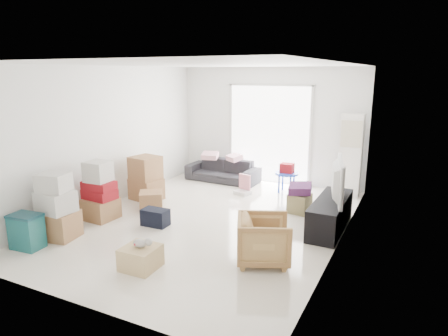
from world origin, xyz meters
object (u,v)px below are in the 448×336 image
kids_table (287,172)px  sofa (223,167)px  ac_tower (351,155)px  wood_crate (141,258)px  ottoman (299,203)px  armchair (264,237)px  storage_bins (27,231)px  television (331,195)px  tv_console (330,214)px

kids_table → sofa: bearing=172.4°
ac_tower → wood_crate: size_ratio=3.82×
sofa → ottoman: sofa is taller
kids_table → armchair: bearing=-77.5°
sofa → storage_bins: (-0.91, -4.73, -0.08)m
television → kids_table: bearing=24.2°
ottoman → storage_bins: bearing=-133.9°
kids_table → ottoman: bearing=-61.7°
tv_console → television: (0.00, 0.00, 0.34)m
television → storage_bins: bearing=112.4°
tv_console → kids_table: bearing=127.2°
ottoman → kids_table: bearing=118.3°
tv_console → sofa: size_ratio=0.88×
kids_table → wood_crate: kids_table is taller
ac_tower → kids_table: 1.38m
ottoman → kids_table: kids_table is taller
ottoman → kids_table: 1.35m
armchair → storage_bins: (-3.33, -1.15, -0.10)m
storage_bins → wood_crate: bearing=7.3°
ac_tower → tv_console: ac_tower is taller
sofa → ottoman: bearing=-29.2°
wood_crate → ac_tower: bearing=67.3°
sofa → kids_table: bearing=-5.8°
armchair → wood_crate: armchair is taller
television → ottoman: size_ratio=3.22×
television → ottoman: (-0.68, 0.56, -0.42)m
armchair → kids_table: (-0.74, 3.35, 0.10)m
television → storage_bins: (-3.90, -2.78, -0.33)m
tv_console → kids_table: size_ratio=2.42×
sofa → storage_bins: size_ratio=3.32×
tv_console → armchair: (-0.57, -1.63, 0.10)m
storage_bins → ac_tower: bearing=51.7°
tv_console → storage_bins: storage_bins is taller
storage_bins → sofa: bearing=79.1°
ac_tower → kids_table: size_ratio=2.70×
kids_table → storage_bins: bearing=-119.9°
ac_tower → armchair: (-0.52, -3.73, -0.51)m
ac_tower → ottoman: size_ratio=4.78×
television → storage_bins: size_ratio=2.21×
ac_tower → sofa: ac_tower is taller
television → sofa: 3.57m
television → ottoman: television is taller
storage_bins → wood_crate: 1.94m
tv_console → kids_table: kids_table is taller
tv_console → wood_crate: (-1.98, -2.53, -0.11)m
kids_table → wood_crate: (-0.67, -4.26, -0.31)m
tv_console → sofa: bearing=146.9°
ottoman → ac_tower: bearing=67.5°
wood_crate → storage_bins: bearing=-172.7°
tv_console → television: television is taller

